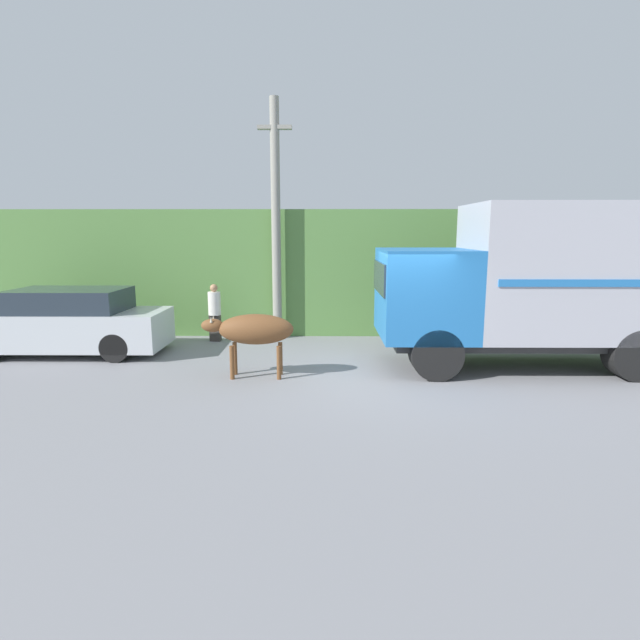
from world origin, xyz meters
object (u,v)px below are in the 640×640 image
at_px(brown_cow, 254,330).
at_px(parked_suv, 67,323).
at_px(cargo_truck, 539,281).
at_px(pedestrian_on_hill, 215,310).
at_px(utility_pole, 276,218).

height_order(brown_cow, parked_suv, parked_suv).
bearing_deg(brown_cow, parked_suv, 163.61).
relative_size(cargo_truck, brown_cow, 3.41).
height_order(parked_suv, pedestrian_on_hill, parked_suv).
xyz_separation_m(cargo_truck, brown_cow, (-5.98, -0.80, -0.92)).
relative_size(brown_cow, parked_suv, 0.40).
relative_size(parked_suv, utility_pole, 0.74).
bearing_deg(pedestrian_on_hill, cargo_truck, 167.33).
distance_m(brown_cow, parked_suv, 5.11).
xyz_separation_m(pedestrian_on_hill, utility_pole, (1.65, 0.39, 2.44)).
relative_size(cargo_truck, parked_suv, 1.35).
height_order(brown_cow, utility_pole, utility_pole).
xyz_separation_m(cargo_truck, parked_suv, (-10.73, 1.09, -1.12)).
height_order(cargo_truck, brown_cow, cargo_truck).
relative_size(brown_cow, utility_pole, 0.29).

